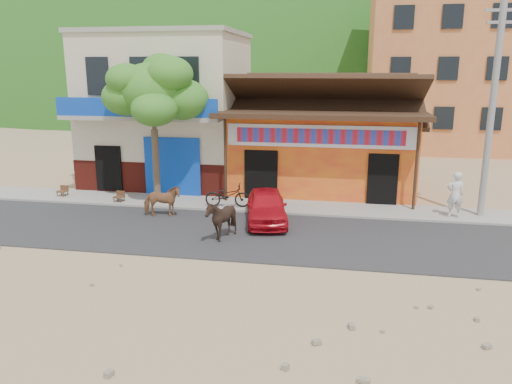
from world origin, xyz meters
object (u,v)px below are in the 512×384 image
cow_tan (162,201)px  cow_dark (221,219)px  cafe_chair_right (119,192)px  tree (154,129)px  red_car (266,206)px  scooter (227,195)px  pedestrian (455,194)px  utility_pole (492,109)px  cafe_chair_left (62,187)px

cow_tan → cow_dark: bearing=-140.8°
cow_dark → cafe_chair_right: 6.42m
tree → red_car: tree is taller
cow_dark → tree: bearing=-163.8°
red_car → scooter: red_car is taller
cow_tan → pedestrian: size_ratio=0.83×
utility_pole → pedestrian: (-1.05, -0.41, -3.14)m
scooter → utility_pole: bearing=-92.0°
utility_pole → cow_dark: size_ratio=5.73×
red_car → pedestrian: (6.84, 1.61, 0.34)m
utility_pole → cafe_chair_right: utility_pole is taller
cow_tan → cow_dark: size_ratio=1.02×
cow_tan → cafe_chair_left: size_ratio=1.73×
tree → scooter: size_ratio=3.34×
tree → pedestrian: (11.75, -0.21, -2.14)m
utility_pole → cow_dark: bearing=-155.0°
cafe_chair_right → pedestrian: bearing=7.7°
utility_pole → red_car: (-7.89, -2.02, -3.48)m
cafe_chair_left → cafe_chair_right: bearing=-4.0°
cafe_chair_right → cafe_chair_left: bearing=177.6°
utility_pole → scooter: (-9.70, -0.57, -3.53)m
cow_dark → red_car: bearing=125.3°
tree → scooter: bearing=-6.8°
red_car → cafe_chair_left: size_ratio=4.30×
red_car → pedestrian: pedestrian is taller
utility_pole → cafe_chair_left: (-17.20, -0.15, -3.59)m
cow_dark → utility_pole: bearing=88.0°
tree → cow_dark: 5.99m
cow_dark → cafe_chair_left: 9.12m
pedestrian → cafe_chair_left: 16.16m
scooter → cafe_chair_right: size_ratio=2.24×
cow_tan → cafe_chair_left: 5.63m
scooter → cow_dark: bearing=-175.1°
cow_tan → cafe_chair_left: bearing=56.8°
cafe_chair_left → cow_tan: bearing=-14.4°
cow_dark → cafe_chair_right: (-5.31, 3.60, -0.22)m
red_car → cafe_chair_left: (-9.31, 1.88, -0.11)m
pedestrian → cafe_chair_right: 13.31m
tree → utility_pole: bearing=0.9°
cow_tan → cafe_chair_right: cow_tan is taller
utility_pole → scooter: utility_pole is taller
cow_dark → red_car: cow_dark is taller
cafe_chair_right → tree: bearing=21.7°
tree → scooter: (3.10, -0.37, -2.53)m
utility_pole → scooter: 10.34m
utility_pole → cafe_chair_left: size_ratio=9.71×
cow_dark → cafe_chair_right: size_ratio=1.74×
tree → utility_pole: 12.84m
cow_dark → pedestrian: size_ratio=0.81×
cafe_chair_left → pedestrian: bearing=4.3°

